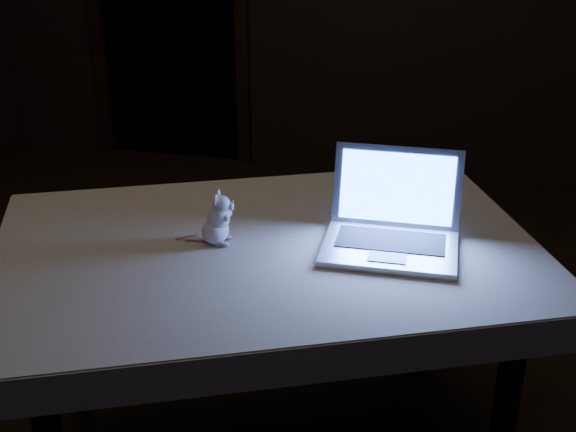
# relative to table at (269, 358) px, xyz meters

# --- Properties ---
(floor) EXTENTS (5.00, 5.00, 0.00)m
(floor) POSITION_rel_table_xyz_m (-0.25, 0.19, -0.39)
(floor) COLOR black
(floor) RESTS_ON ground
(table) EXTENTS (1.73, 1.47, 0.79)m
(table) POSITION_rel_table_xyz_m (0.00, 0.00, 0.00)
(table) COLOR black
(table) RESTS_ON floor
(tablecloth) EXTENTS (1.74, 1.31, 0.11)m
(tablecloth) POSITION_rel_table_xyz_m (0.06, 0.03, 0.35)
(tablecloth) COLOR beige
(tablecloth) RESTS_ON table
(laptop) EXTENTS (0.39, 0.35, 0.26)m
(laptop) POSITION_rel_table_xyz_m (0.36, 0.04, 0.53)
(laptop) COLOR silver
(laptop) RESTS_ON tablecloth
(plush_mouse) EXTENTS (0.15, 0.15, 0.16)m
(plush_mouse) POSITION_rel_table_xyz_m (-0.15, -0.02, 0.48)
(plush_mouse) COLOR white
(plush_mouse) RESTS_ON tablecloth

